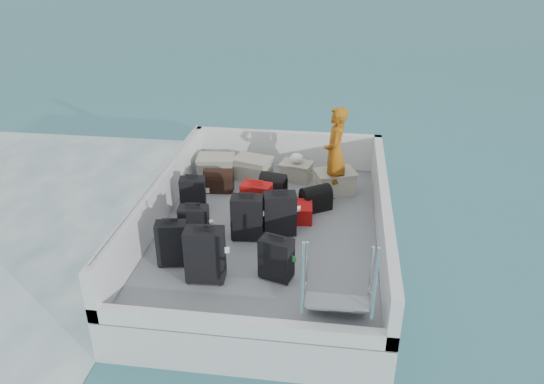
# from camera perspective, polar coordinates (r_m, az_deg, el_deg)

# --- Properties ---
(ground) EXTENTS (160.00, 160.00, 0.00)m
(ground) POSITION_cam_1_polar(r_m,az_deg,el_deg) (8.61, -0.39, -7.38)
(ground) COLOR #1C6063
(ground) RESTS_ON ground
(ferry_hull) EXTENTS (3.60, 5.00, 0.60)m
(ferry_hull) POSITION_cam_1_polar(r_m,az_deg,el_deg) (8.44, -0.40, -5.69)
(ferry_hull) COLOR silver
(ferry_hull) RESTS_ON ground
(deck) EXTENTS (3.30, 4.70, 0.02)m
(deck) POSITION_cam_1_polar(r_m,az_deg,el_deg) (8.28, -0.41, -3.87)
(deck) COLOR slate
(deck) RESTS_ON ferry_hull
(deck_fittings) EXTENTS (3.60, 5.00, 0.90)m
(deck_fittings) POSITION_cam_1_polar(r_m,az_deg,el_deg) (7.78, 1.78, -2.81)
(deck_fittings) COLOR silver
(deck_fittings) RESTS_ON deck
(suitcase_0) EXTENTS (0.45, 0.31, 0.65)m
(suitcase_0) POSITION_cam_1_polar(r_m,az_deg,el_deg) (7.39, -10.69, -5.49)
(suitcase_0) COLOR black
(suitcase_0) RESTS_ON deck
(suitcase_1) EXTENTS (0.45, 0.29, 0.63)m
(suitcase_1) POSITION_cam_1_polar(r_m,az_deg,el_deg) (7.74, -8.35, -3.72)
(suitcase_1) COLOR black
(suitcase_1) RESTS_ON deck
(suitcase_2) EXTENTS (0.44, 0.31, 0.58)m
(suitcase_2) POSITION_cam_1_polar(r_m,az_deg,el_deg) (8.73, -8.51, -0.26)
(suitcase_2) COLOR black
(suitcase_2) RESTS_ON deck
(suitcase_3) EXTENTS (0.52, 0.32, 0.76)m
(suitcase_3) POSITION_cam_1_polar(r_m,az_deg,el_deg) (6.97, -7.21, -6.77)
(suitcase_3) COLOR black
(suitcase_3) RESTS_ON deck
(suitcase_4) EXTENTS (0.48, 0.31, 0.68)m
(suitcase_4) POSITION_cam_1_polar(r_m,az_deg,el_deg) (7.85, -2.70, -2.79)
(suitcase_4) COLOR black
(suitcase_4) RESTS_ON deck
(suitcase_5) EXTENTS (0.49, 0.34, 0.63)m
(suitcase_5) POSITION_cam_1_polar(r_m,az_deg,el_deg) (8.33, -1.69, -1.11)
(suitcase_5) COLOR #B8100E
(suitcase_5) RESTS_ON deck
(suitcase_6) EXTENTS (0.48, 0.37, 0.59)m
(suitcase_6) POSITION_cam_1_polar(r_m,az_deg,el_deg) (7.00, 0.47, -7.22)
(suitcase_6) COLOR black
(suitcase_6) RESTS_ON deck
(suitcase_7) EXTENTS (0.53, 0.37, 0.67)m
(suitcase_7) POSITION_cam_1_polar(r_m,az_deg,el_deg) (7.95, 0.86, -2.40)
(suitcase_7) COLOR black
(suitcase_7) RESTS_ON deck
(suitcase_8) EXTENTS (0.71, 0.50, 0.27)m
(suitcase_8) POSITION_cam_1_polar(r_m,az_deg,el_deg) (8.45, 2.03, -2.13)
(suitcase_8) COLOR #B8100E
(suitcase_8) RESTS_ON deck
(duffel_0) EXTENTS (0.54, 0.35, 0.32)m
(duffel_0) POSITION_cam_1_polar(r_m,az_deg,el_deg) (9.39, -5.74, 1.04)
(duffel_0) COLOR black
(duffel_0) RESTS_ON deck
(duffel_1) EXTENTS (0.49, 0.39, 0.32)m
(duffel_1) POSITION_cam_1_polar(r_m,az_deg,el_deg) (9.19, 0.12, 0.58)
(duffel_1) COLOR black
(duffel_1) RESTS_ON deck
(duffel_2) EXTENTS (0.57, 0.51, 0.32)m
(duffel_2) POSITION_cam_1_polar(r_m,az_deg,el_deg) (8.76, 4.71, -0.90)
(duffel_2) COLOR black
(duffel_2) RESTS_ON deck
(crate_0) EXTENTS (0.67, 0.50, 0.38)m
(crate_0) POSITION_cam_1_polar(r_m,az_deg,el_deg) (9.91, -6.03, 2.64)
(crate_0) COLOR #9F9D8B
(crate_0) RESTS_ON deck
(crate_1) EXTENTS (0.73, 0.60, 0.38)m
(crate_1) POSITION_cam_1_polar(r_m,az_deg,el_deg) (9.81, -2.11, 2.50)
(crate_1) COLOR #9F9D8B
(crate_1) RESTS_ON deck
(crate_2) EXTENTS (0.59, 0.48, 0.31)m
(crate_2) POSITION_cam_1_polar(r_m,az_deg,el_deg) (9.77, 2.64, 2.17)
(crate_2) COLOR #9F9D8B
(crate_2) RESTS_ON deck
(crate_3) EXTENTS (0.76, 0.64, 0.39)m
(crate_3) POSITION_cam_1_polar(r_m,az_deg,el_deg) (9.31, 6.76, 0.97)
(crate_3) COLOR #9F9D8B
(crate_3) RESTS_ON deck
(yellow_bag) EXTENTS (0.28, 0.26, 0.22)m
(yellow_bag) POSITION_cam_1_polar(r_m,az_deg,el_deg) (9.62, 7.71, 1.23)
(yellow_bag) COLOR gold
(yellow_bag) RESTS_ON deck
(white_bag) EXTENTS (0.24, 0.24, 0.18)m
(white_bag) POSITION_cam_1_polar(r_m,az_deg,el_deg) (9.67, 2.67, 3.50)
(white_bag) COLOR white
(white_bag) RESTS_ON crate_2
(passenger) EXTENTS (0.38, 0.59, 1.58)m
(passenger) POSITION_cam_1_polar(r_m,az_deg,el_deg) (9.01, 6.79, 4.22)
(passenger) COLOR orange
(passenger) RESTS_ON deck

